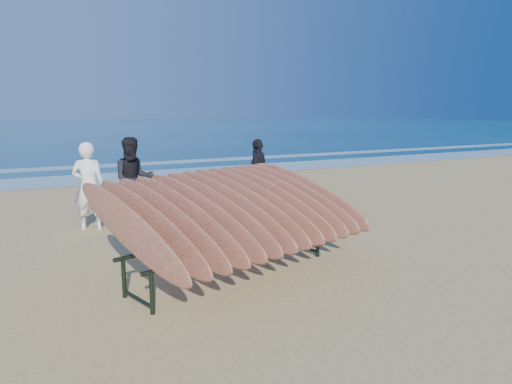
# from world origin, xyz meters

# --- Properties ---
(ground) EXTENTS (120.00, 120.00, 0.00)m
(ground) POSITION_xyz_m (0.00, 0.00, 0.00)
(ground) COLOR tan
(ground) RESTS_ON ground
(ocean) EXTENTS (160.00, 160.00, 0.00)m
(ocean) POSITION_xyz_m (0.00, 55.00, 0.01)
(ocean) COLOR navy
(ocean) RESTS_ON ground
(foam_near) EXTENTS (160.00, 160.00, 0.00)m
(foam_near) POSITION_xyz_m (0.00, 10.00, 0.01)
(foam_near) COLOR white
(foam_near) RESTS_ON ground
(foam_far) EXTENTS (160.00, 160.00, 0.00)m
(foam_far) POSITION_xyz_m (0.00, 13.50, 0.01)
(foam_far) COLOR white
(foam_far) RESTS_ON ground
(surfboard_rack) EXTENTS (3.77, 3.36, 1.53)m
(surfboard_rack) POSITION_xyz_m (-0.85, -0.16, 0.93)
(surfboard_rack) COLOR black
(surfboard_rack) RESTS_ON ground
(person_white) EXTENTS (0.72, 0.61, 1.69)m
(person_white) POSITION_xyz_m (-2.30, 3.30, 0.84)
(person_white) COLOR white
(person_white) RESTS_ON ground
(person_dark_a) EXTENTS (0.87, 0.69, 1.73)m
(person_dark_a) POSITION_xyz_m (-1.38, 3.63, 0.86)
(person_dark_a) COLOR black
(person_dark_a) RESTS_ON ground
(person_dark_b) EXTENTS (0.94, 0.92, 1.59)m
(person_dark_b) POSITION_xyz_m (1.64, 3.93, 0.79)
(person_dark_b) COLOR black
(person_dark_b) RESTS_ON ground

